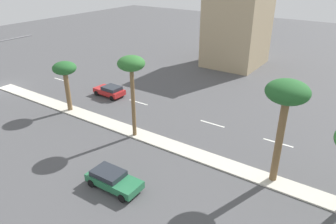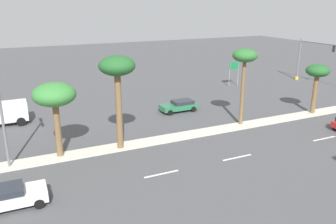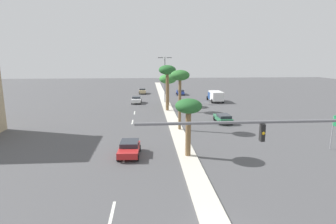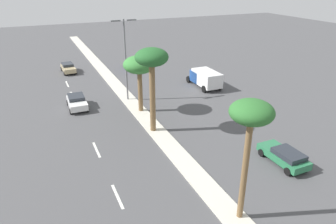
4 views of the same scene
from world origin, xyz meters
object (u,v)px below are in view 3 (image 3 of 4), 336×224
at_px(palm_tree_mid, 180,78).
at_px(palm_tree_trailing, 168,80).
at_px(palm_tree_far, 189,109).
at_px(street_lamp_center, 165,76).
at_px(sedan_green_right, 223,118).
at_px(sedan_blue_far, 180,92).
at_px(sedan_tan_outboard, 142,91).
at_px(box_truck, 215,96).
at_px(palm_tree_center, 167,72).
at_px(sedan_white_mid, 136,100).
at_px(sedan_red_center, 129,148).

relative_size(palm_tree_mid, palm_tree_trailing, 1.27).
height_order(palm_tree_far, street_lamp_center, street_lamp_center).
bearing_deg(sedan_green_right, sedan_blue_far, 94.88).
xyz_separation_m(palm_tree_far, sedan_tan_outboard, (-5.21, 47.27, -3.98)).
bearing_deg(sedan_blue_far, palm_tree_mid, -97.04).
bearing_deg(palm_tree_trailing, sedan_tan_outboard, 105.80).
relative_size(street_lamp_center, sedan_blue_far, 2.07).
bearing_deg(street_lamp_center, box_truck, 2.67).
distance_m(palm_tree_far, palm_tree_center, 23.25).
distance_m(palm_tree_far, street_lamp_center, 32.14).
relative_size(sedan_tan_outboard, sedan_green_right, 0.94).
height_order(palm_tree_center, sedan_blue_far, palm_tree_center).
bearing_deg(palm_tree_center, palm_tree_mid, -87.15).
bearing_deg(palm_tree_mid, box_truck, 65.12).
height_order(sedan_tan_outboard, box_truck, box_truck).
distance_m(palm_tree_mid, street_lamp_center, 22.33).
bearing_deg(sedan_green_right, palm_tree_trailing, 115.81).
relative_size(sedan_blue_far, sedan_tan_outboard, 1.12).
height_order(palm_tree_trailing, street_lamp_center, street_lamp_center).
relative_size(palm_tree_far, box_truck, 0.98).
xyz_separation_m(sedan_tan_outboard, sedan_green_right, (12.50, -33.75, -0.03)).
height_order(palm_tree_mid, palm_tree_center, palm_tree_center).
bearing_deg(sedan_white_mid, palm_tree_center, -56.53).
height_order(palm_tree_far, sedan_green_right, palm_tree_far).
bearing_deg(sedan_red_center, palm_tree_trailing, 77.85).
distance_m(palm_tree_trailing, sedan_white_mid, 8.68).
xyz_separation_m(palm_tree_trailing, sedan_white_mid, (-6.38, 3.83, -4.47)).
bearing_deg(sedan_red_center, palm_tree_far, -7.37).
height_order(sedan_white_mid, sedan_tan_outboard, sedan_white_mid).
xyz_separation_m(palm_tree_mid, street_lamp_center, (-0.50, 22.30, -1.21)).
relative_size(palm_tree_center, sedan_white_mid, 2.04).
distance_m(sedan_white_mid, box_truck, 17.15).
relative_size(palm_tree_mid, sedan_red_center, 1.96).
height_order(sedan_white_mid, sedan_blue_far, sedan_white_mid).
height_order(palm_tree_mid, sedan_tan_outboard, palm_tree_mid).
bearing_deg(sedan_red_center, palm_tree_mid, 56.21).
distance_m(palm_tree_far, sedan_red_center, 7.02).
bearing_deg(sedan_green_right, sedan_red_center, -135.55).
xyz_separation_m(sedan_white_mid, box_truck, (17.13, 0.59, 0.53)).
xyz_separation_m(palm_tree_mid, sedan_red_center, (-6.08, -9.09, -6.17)).
xyz_separation_m(palm_tree_center, street_lamp_center, (0.16, 8.98, -1.23)).
bearing_deg(sedan_tan_outboard, palm_tree_center, -78.53).
bearing_deg(sedan_white_mid, sedan_green_right, -53.94).
bearing_deg(sedan_green_right, palm_tree_mid, -152.02).
bearing_deg(sedan_green_right, palm_tree_center, 128.31).
relative_size(palm_tree_trailing, box_truck, 1.08).
bearing_deg(sedan_white_mid, box_truck, 1.98).
bearing_deg(box_truck, street_lamp_center, -177.33).
relative_size(palm_tree_mid, palm_tree_center, 0.97).
distance_m(palm_tree_trailing, sedan_green_right, 16.94).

